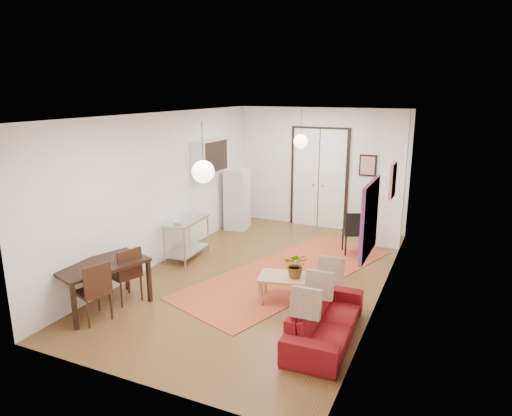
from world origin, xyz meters
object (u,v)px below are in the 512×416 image
at_px(coffee_table, 290,280).
at_px(black_side_chair, 354,228).
at_px(fridge, 237,199).
at_px(sofa, 325,319).
at_px(dining_table, 101,268).
at_px(dining_chair_far, 96,284).
at_px(kitchen_counter, 187,234).
at_px(dining_chair_near, 128,268).

distance_m(coffee_table, black_side_chair, 2.78).
bearing_deg(fridge, sofa, -56.93).
bearing_deg(sofa, dining_table, 96.90).
bearing_deg(dining_chair_far, kitchen_counter, -158.17).
height_order(coffee_table, dining_chair_near, dining_chair_near).
xyz_separation_m(kitchen_counter, dining_table, (0.00, -2.39, 0.15)).
relative_size(dining_chair_far, black_side_chair, 1.00).
distance_m(sofa, kitchen_counter, 3.86).
distance_m(dining_table, dining_chair_far, 0.32).
bearing_deg(dining_chair_near, sofa, 110.92).
relative_size(sofa, kitchen_counter, 1.73).
distance_m(kitchen_counter, black_side_chair, 3.45).
distance_m(fridge, dining_chair_far, 4.89).
height_order(sofa, dining_chair_near, dining_chair_near).
xyz_separation_m(coffee_table, dining_table, (-2.57, -1.38, 0.28)).
distance_m(dining_table, black_side_chair, 5.09).
height_order(kitchen_counter, black_side_chair, black_side_chair).
height_order(sofa, fridge, fridge).
height_order(dining_chair_far, black_side_chair, same).
height_order(sofa, black_side_chair, black_side_chair).
xyz_separation_m(kitchen_counter, black_side_chair, (2.99, 1.73, 0.03)).
bearing_deg(coffee_table, kitchen_counter, 158.50).
distance_m(sofa, dining_chair_near, 3.27).
bearing_deg(dining_chair_near, dining_chair_far, 19.06).
bearing_deg(sofa, black_side_chair, 4.12).
bearing_deg(dining_chair_far, black_side_chair, 165.97).
distance_m(fridge, dining_chair_near, 4.19).
bearing_deg(dining_chair_near, black_side_chair, 161.27).
xyz_separation_m(kitchen_counter, dining_chair_far, (0.13, -2.65, 0.02)).
bearing_deg(dining_chair_near, dining_table, 2.84).
bearing_deg(dining_table, fridge, 89.79).
relative_size(coffee_table, kitchen_counter, 0.99).
height_order(dining_chair_near, black_side_chair, same).
xyz_separation_m(coffee_table, black_side_chair, (0.42, 2.74, 0.16)).
xyz_separation_m(coffee_table, fridge, (-2.55, 3.24, 0.36)).
xyz_separation_m(sofa, dining_chair_near, (-3.26, -0.11, 0.25)).
height_order(dining_table, black_side_chair, black_side_chair).
xyz_separation_m(sofa, black_side_chair, (-0.40, 3.58, 0.26)).
bearing_deg(kitchen_counter, dining_table, -93.10).
height_order(sofa, coffee_table, sofa).
relative_size(fridge, dining_table, 0.98).
xyz_separation_m(coffee_table, dining_chair_near, (-2.44, -0.94, 0.15)).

